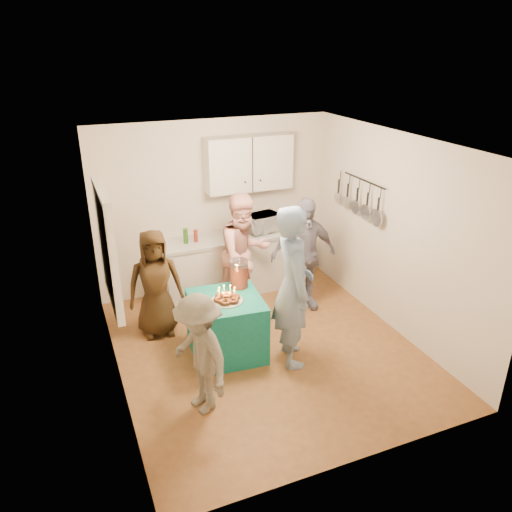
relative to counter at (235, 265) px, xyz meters
name	(u,v)px	position (x,y,z in m)	size (l,w,h in m)	color
floor	(266,349)	(-0.20, -1.70, -0.43)	(4.00, 4.00, 0.00)	brown
ceiling	(268,143)	(-0.20, -1.70, 2.17)	(4.00, 4.00, 0.00)	white
back_wall	(215,207)	(-0.20, 0.30, 0.87)	(3.60, 3.60, 0.00)	silver
left_wall	(109,281)	(-2.00, -1.70, 0.87)	(4.00, 4.00, 0.00)	silver
right_wall	(395,234)	(1.60, -1.70, 0.87)	(4.00, 4.00, 0.00)	silver
window_night	(106,248)	(-1.97, -1.40, 1.12)	(0.04, 1.00, 1.20)	black
counter	(235,265)	(0.00, 0.00, 0.00)	(2.20, 0.58, 0.86)	white
countertop	(234,237)	(0.00, 0.00, 0.46)	(2.24, 0.62, 0.05)	beige
upper_cabinet	(249,163)	(0.30, 0.15, 1.52)	(1.30, 0.30, 0.80)	white
pot_rack	(361,198)	(1.52, -1.00, 1.17)	(0.12, 1.00, 0.60)	black
microwave	(263,223)	(0.47, 0.00, 0.62)	(0.50, 0.34, 0.28)	white
party_table	(226,326)	(-0.68, -1.57, -0.05)	(0.85, 0.85, 0.76)	#117566
donut_cake	(227,294)	(-0.69, -1.63, 0.42)	(0.38, 0.38, 0.18)	#381C0C
punch_jar	(239,274)	(-0.42, -1.34, 0.50)	(0.22, 0.22, 0.34)	red
man_birthday	(293,287)	(0.00, -1.99, 0.55)	(0.72, 0.47, 1.97)	#7D96B6
woman_back_left	(155,284)	(-1.37, -0.79, 0.30)	(0.71, 0.46, 1.46)	brown
woman_back_center	(245,254)	(-0.08, -0.65, 0.44)	(0.85, 0.66, 1.75)	#E17B75
woman_back_right	(303,255)	(0.71, -0.88, 0.40)	(0.97, 0.40, 1.66)	black
child_near_left	(199,354)	(-1.27, -2.44, 0.24)	(0.87, 0.50, 1.34)	#5D564B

